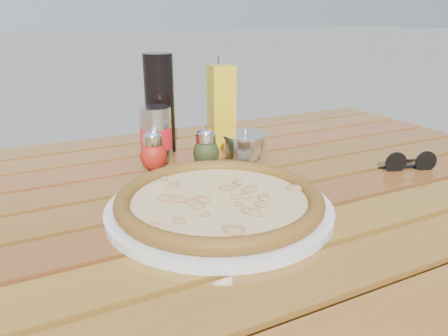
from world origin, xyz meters
name	(u,v)px	position (x,y,z in m)	size (l,w,h in m)	color
table	(229,224)	(0.00, 0.00, 0.67)	(1.40, 0.90, 0.75)	#35200C
plate	(219,208)	(-0.06, -0.09, 0.76)	(0.36, 0.36, 0.01)	silver
pizza	(219,199)	(-0.06, -0.09, 0.77)	(0.44, 0.44, 0.03)	#F5E4AF
pepper_shaker	(153,152)	(-0.09, 0.15, 0.79)	(0.06, 0.06, 0.08)	red
oregano_shaker	(206,149)	(0.01, 0.12, 0.79)	(0.07, 0.07, 0.08)	#333E19
dark_bottle	(160,103)	(-0.03, 0.27, 0.86)	(0.07, 0.07, 0.22)	black
soda_can	(156,136)	(-0.07, 0.19, 0.81)	(0.08, 0.08, 0.12)	silver
olive_oil_cruet	(221,105)	(0.11, 0.25, 0.85)	(0.06, 0.06, 0.21)	gold
parmesan_tin	(245,147)	(0.10, 0.12, 0.78)	(0.12, 0.12, 0.07)	silver
sunglasses	(410,163)	(0.37, -0.09, 0.77)	(0.11, 0.05, 0.04)	black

